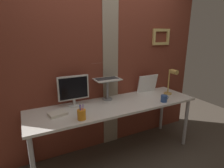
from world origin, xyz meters
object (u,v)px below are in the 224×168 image
object	(u,v)px
monitor	(73,89)
laptop	(105,75)
pen_cup	(82,115)
whiteboard_panel	(148,83)
coffee_mug	(164,98)
desk_lamp	(172,79)

from	to	relation	value
monitor	laptop	bearing A→B (deg)	8.96
pen_cup	monitor	bearing A→B (deg)	84.87
whiteboard_panel	coffee_mug	bearing A→B (deg)	-98.20
monitor	desk_lamp	distance (m)	1.43
whiteboard_panel	pen_cup	size ratio (longest dim) A/B	1.97
monitor	desk_lamp	size ratio (longest dim) A/B	0.99
whiteboard_panel	pen_cup	xyz separation A→B (m)	(-1.23, -0.46, -0.08)
laptop	desk_lamp	world-z (taller)	laptop
laptop	monitor	bearing A→B (deg)	-171.04
whiteboard_panel	desk_lamp	world-z (taller)	desk_lamp
whiteboard_panel	coffee_mug	xyz separation A→B (m)	(-0.07, -0.46, -0.09)
monitor	desk_lamp	bearing A→B (deg)	-10.30
coffee_mug	laptop	bearing A→B (deg)	142.23
monitor	pen_cup	world-z (taller)	monitor
whiteboard_panel	monitor	bearing A→B (deg)	-178.65
desk_lamp	pen_cup	bearing A→B (deg)	-173.23
monitor	whiteboard_panel	world-z (taller)	monitor
pen_cup	coffee_mug	distance (m)	1.16
monitor	whiteboard_panel	bearing A→B (deg)	1.35
monitor	desk_lamp	xyz separation A→B (m)	(1.41, -0.26, 0.03)
laptop	coffee_mug	world-z (taller)	laptop
monitor	coffee_mug	world-z (taller)	monitor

